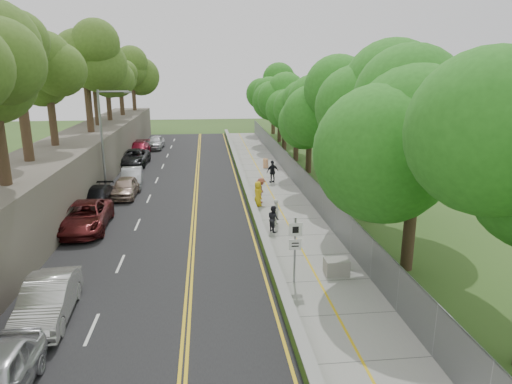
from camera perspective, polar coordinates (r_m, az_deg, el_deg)
The scene contains 25 objects.
ground at distance 23.80m, azimuth 0.90°, elevation -8.27°, with size 140.00×140.00×0.00m, color #33511E.
road at distance 37.97m, azimuth -10.05°, elevation 0.46°, with size 11.20×66.00×0.04m, color black.
sidewalk at distance 38.24m, azimuth 1.92°, elevation 0.79°, with size 4.20×66.00×0.05m, color gray.
jersey_barrier at distance 37.93m, azimuth -1.52°, elevation 1.10°, with size 0.42×66.00×0.60m, color #6DDB2A.
rock_embankment at distance 38.95m, azimuth -22.16°, elevation 2.92°, with size 5.00×66.00×4.00m, color #595147.
chainlink_fence at distance 38.36m, azimuth 5.04°, elevation 2.29°, with size 0.04×66.00×2.00m, color slate.
trees_embankment at distance 38.12m, azimuth -22.71°, elevation 15.54°, with size 6.40×66.00×13.00m, color #4C7424, non-canonical shape.
trees_fenceside at distance 38.04m, azimuth 8.79°, elevation 11.20°, with size 7.00×66.00×14.00m, color #328B23, non-canonical shape.
streetlight at distance 36.83m, azimuth -18.41°, elevation 6.81°, with size 2.52×0.22×8.00m.
signpost at distance 20.46m, azimuth 4.91°, elevation -6.38°, with size 0.62×0.09×3.10m.
construction_barrel at distance 45.11m, azimuth 1.21°, elevation 3.60°, with size 0.54×0.54×0.88m, color #FF6500.
concrete_block at distance 22.15m, azimuth 10.02°, elevation -9.17°, with size 1.11×0.84×0.74m, color gray.
car_1 at distance 19.75m, azimuth -24.58°, elevation -12.18°, with size 1.68×4.81×1.59m, color beige.
car_2 at distance 29.40m, azimuth -20.63°, elevation -2.90°, with size 2.71×5.88×1.63m, color #591A1B.
car_3 at distance 34.03m, azimuth -19.36°, elevation -0.64°, with size 1.92×4.73×1.37m, color black.
car_4 at distance 36.08m, azimuth -16.03°, elevation 0.59°, with size 1.77×4.40×1.50m, color tan.
car_5 at distance 39.22m, azimuth -15.26°, elevation 1.80°, with size 1.62×4.65×1.53m, color #A9AAAF.
car_6 at distance 47.88m, azimuth -15.00°, elevation 4.18°, with size 2.64×5.72×1.59m, color black.
car_7 at distance 53.20m, azimuth -14.45°, elevation 5.22°, with size 2.13×5.25×1.52m, color maroon.
car_8 at distance 57.62m, azimuth -12.46°, elevation 6.10°, with size 1.89×4.69×1.60m, color silver.
painter_0 at distance 32.23m, azimuth 0.21°, elevation -0.22°, with size 0.87×0.57×1.78m, color yellow.
painter_1 at distance 28.30m, azimuth 2.58°, elevation -2.53°, with size 0.61×0.40×1.68m, color silver.
painter_2 at distance 27.21m, azimuth 2.19°, elevation -3.34°, with size 0.77×0.60×1.59m, color black.
painter_3 at distance 33.00m, azimuth 0.65°, elevation 0.20°, with size 1.19×0.69×1.85m, color brown.
person_far at distance 39.03m, azimuth 2.08°, elevation 2.56°, with size 1.12×0.47×1.91m, color black.
Camera 1 is at (-2.74, -21.70, 9.40)m, focal length 32.00 mm.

